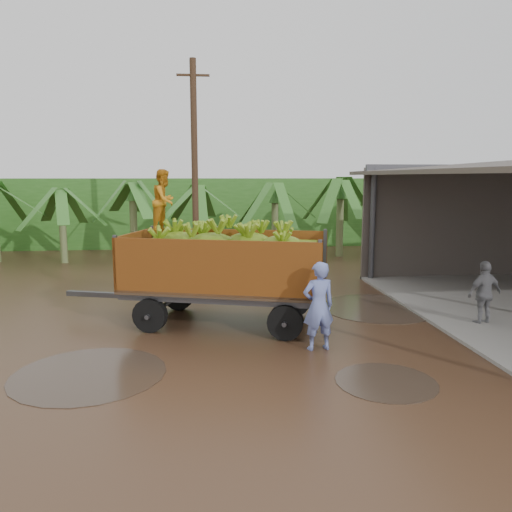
{
  "coord_description": "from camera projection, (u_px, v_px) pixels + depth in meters",
  "views": [
    {
      "loc": [
        -0.7,
        -11.37,
        3.68
      ],
      "look_at": [
        0.68,
        1.39,
        1.64
      ],
      "focal_mm": 35.0,
      "sensor_mm": 36.0,
      "label": 1
    }
  ],
  "objects": [
    {
      "name": "hedge_north",
      "position": [
        178.0,
        212.0,
        27.03
      ],
      "size": [
        22.0,
        3.0,
        3.6
      ],
      "primitive_type": "cube",
      "color": "#2D661E",
      "rests_on": "ground"
    },
    {
      "name": "ground",
      "position": [
        234.0,
        334.0,
        11.81
      ],
      "size": [
        100.0,
        100.0,
        0.0
      ],
      "primitive_type": "plane",
      "color": "black",
      "rests_on": "ground"
    },
    {
      "name": "man_blue",
      "position": [
        318.0,
        306.0,
        10.61
      ],
      "size": [
        0.76,
        0.56,
        1.92
      ],
      "primitive_type": "imported",
      "rotation": [
        0.0,
        0.0,
        3.3
      ],
      "color": "#6878BE",
      "rests_on": "ground"
    },
    {
      "name": "man_grey",
      "position": [
        484.0,
        294.0,
        12.35
      ],
      "size": [
        1.02,
        0.6,
        1.64
      ],
      "primitive_type": "imported",
      "rotation": [
        0.0,
        0.0,
        3.36
      ],
      "color": "slate",
      "rests_on": "ground"
    },
    {
      "name": "banana_trailer",
      "position": [
        225.0,
        266.0,
        12.45
      ],
      "size": [
        6.91,
        3.69,
        3.87
      ],
      "rotation": [
        0.0,
        0.0,
        -0.29
      ],
      "color": "#985015",
      "rests_on": "ground"
    },
    {
      "name": "banana_plants",
      "position": [
        92.0,
        228.0,
        18.1
      ],
      "size": [
        24.18,
        20.37,
        4.4
      ],
      "color": "#2D661E",
      "rests_on": "ground"
    },
    {
      "name": "utility_pole",
      "position": [
        195.0,
        168.0,
        18.62
      ],
      "size": [
        1.2,
        0.24,
        7.93
      ],
      "color": "#47301E",
      "rests_on": "ground"
    }
  ]
}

